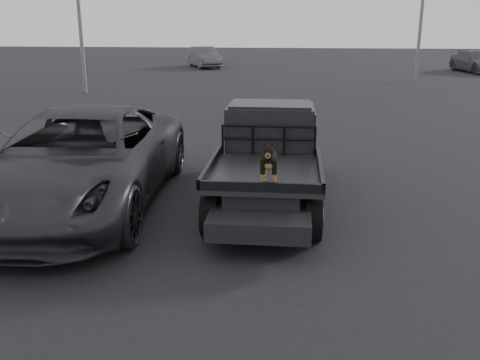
# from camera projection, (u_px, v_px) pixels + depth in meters

# --- Properties ---
(ground) EXTENTS (120.00, 120.00, 0.00)m
(ground) POSITION_uv_depth(u_px,v_px,m) (263.00, 238.00, 8.68)
(ground) COLOR black
(ground) RESTS_ON ground
(flatbed_ute) EXTENTS (2.00, 5.40, 0.92)m
(flatbed_ute) POSITION_uv_depth(u_px,v_px,m) (267.00, 180.00, 10.19)
(flatbed_ute) COLOR black
(flatbed_ute) RESTS_ON ground
(ute_cab) EXTENTS (1.72, 1.30, 0.88)m
(ute_cab) POSITION_uv_depth(u_px,v_px,m) (270.00, 125.00, 10.84)
(ute_cab) COLOR black
(ute_cab) RESTS_ON flatbed_ute
(headache_rack) EXTENTS (1.80, 0.08, 0.55)m
(headache_rack) POSITION_uv_depth(u_px,v_px,m) (268.00, 141.00, 10.17)
(headache_rack) COLOR black
(headache_rack) RESTS_ON flatbed_ute
(dog) EXTENTS (0.32, 0.60, 0.74)m
(dog) POSITION_uv_depth(u_px,v_px,m) (269.00, 162.00, 8.27)
(dog) COLOR black
(dog) RESTS_ON flatbed_ute
(parked_suv) EXTENTS (3.27, 6.62, 1.81)m
(parked_suv) POSITION_uv_depth(u_px,v_px,m) (81.00, 160.00, 9.95)
(parked_suv) COLOR #2C2C31
(parked_suv) RESTS_ON ground
(distant_car_a) EXTENTS (3.33, 4.71, 1.47)m
(distant_car_a) POSITION_uv_depth(u_px,v_px,m) (204.00, 57.00, 39.14)
(distant_car_a) COLOR #46474B
(distant_car_a) RESTS_ON ground
(distant_car_b) EXTENTS (2.91, 5.12, 1.40)m
(distant_car_b) POSITION_uv_depth(u_px,v_px,m) (477.00, 62.00, 35.50)
(distant_car_b) COLOR #49494E
(distant_car_b) RESTS_ON ground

